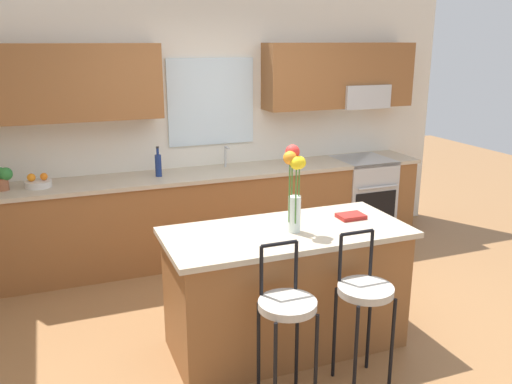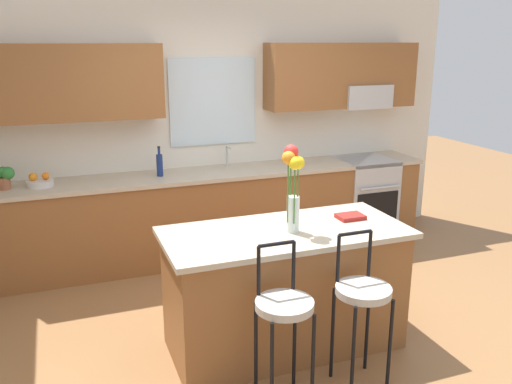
% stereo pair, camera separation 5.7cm
% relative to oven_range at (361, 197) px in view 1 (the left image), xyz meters
% --- Properties ---
extents(ground_plane, '(14.00, 14.00, 0.00)m').
position_rel_oven_range_xyz_m(ground_plane, '(-1.71, -1.68, -0.46)').
color(ground_plane, olive).
extents(back_wall_assembly, '(5.60, 0.50, 2.70)m').
position_rel_oven_range_xyz_m(back_wall_assembly, '(-1.67, 0.31, 1.05)').
color(back_wall_assembly, silver).
rests_on(back_wall_assembly, ground).
extents(counter_run, '(4.56, 0.64, 0.92)m').
position_rel_oven_range_xyz_m(counter_run, '(-1.71, 0.02, 0.01)').
color(counter_run, brown).
rests_on(counter_run, ground).
extents(sink_faucet, '(0.02, 0.13, 0.23)m').
position_rel_oven_range_xyz_m(sink_faucet, '(-1.60, 0.17, 0.60)').
color(sink_faucet, '#B7BABC').
rests_on(sink_faucet, counter_run).
extents(oven_range, '(0.60, 0.64, 0.92)m').
position_rel_oven_range_xyz_m(oven_range, '(0.00, 0.00, 0.00)').
color(oven_range, '#B7BABC').
rests_on(oven_range, ground).
extents(kitchen_island, '(1.76, 0.81, 0.92)m').
position_rel_oven_range_xyz_m(kitchen_island, '(-1.81, -1.87, 0.00)').
color(kitchen_island, brown).
rests_on(kitchen_island, ground).
extents(bar_stool_near, '(0.36, 0.36, 1.04)m').
position_rel_oven_range_xyz_m(bar_stool_near, '(-2.09, -2.48, 0.18)').
color(bar_stool_near, black).
rests_on(bar_stool_near, ground).
extents(bar_stool_middle, '(0.36, 0.36, 1.04)m').
position_rel_oven_range_xyz_m(bar_stool_middle, '(-1.54, -2.48, 0.18)').
color(bar_stool_middle, black).
rests_on(bar_stool_middle, ground).
extents(flower_vase, '(0.17, 0.18, 0.62)m').
position_rel_oven_range_xyz_m(flower_vase, '(-1.78, -1.92, 0.83)').
color(flower_vase, silver).
rests_on(flower_vase, kitchen_island).
extents(cookbook, '(0.20, 0.15, 0.03)m').
position_rel_oven_range_xyz_m(cookbook, '(-1.25, -1.81, 0.48)').
color(cookbook, maroon).
rests_on(cookbook, kitchen_island).
extents(fruit_bowl_oranges, '(0.24, 0.24, 0.13)m').
position_rel_oven_range_xyz_m(fruit_bowl_oranges, '(-3.47, 0.02, 0.50)').
color(fruit_bowl_oranges, silver).
rests_on(fruit_bowl_oranges, counter_run).
extents(bottle_olive_oil, '(0.06, 0.06, 0.30)m').
position_rel_oven_range_xyz_m(bottle_olive_oil, '(-2.35, 0.02, 0.58)').
color(bottle_olive_oil, navy).
rests_on(bottle_olive_oil, counter_run).
extents(potted_plant_small, '(0.19, 0.13, 0.21)m').
position_rel_oven_range_xyz_m(potted_plant_small, '(-3.76, 0.02, 0.58)').
color(potted_plant_small, '#9E5B3D').
rests_on(potted_plant_small, counter_run).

